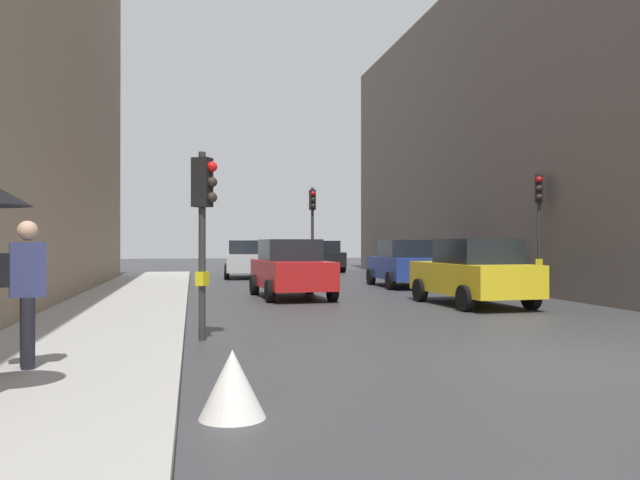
% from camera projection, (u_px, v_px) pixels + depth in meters
% --- Properties ---
extents(ground_plane, '(120.00, 120.00, 0.00)m').
position_uv_depth(ground_plane, '(572.00, 362.00, 8.98)').
color(ground_plane, '#38383A').
extents(sidewalk_kerb, '(3.08, 40.00, 0.16)m').
position_uv_depth(sidewalk_kerb, '(111.00, 318.00, 13.53)').
color(sidewalk_kerb, '#A8A5A0').
rests_on(sidewalk_kerb, ground).
extents(building_facade_right, '(12.00, 28.77, 12.22)m').
position_uv_depth(building_facade_right, '(580.00, 140.00, 28.00)').
color(building_facade_right, '#5B514C').
rests_on(building_facade_right, ground).
extents(traffic_light_mid_street, '(0.35, 0.45, 3.80)m').
position_uv_depth(traffic_light_mid_street, '(539.00, 211.00, 19.32)').
color(traffic_light_mid_street, '#2D2D2D').
rests_on(traffic_light_mid_street, ground).
extents(traffic_light_near_right, '(0.44, 0.37, 3.21)m').
position_uv_depth(traffic_light_near_right, '(203.00, 210.00, 10.98)').
color(traffic_light_near_right, '#2D2D2D').
rests_on(traffic_light_near_right, ground).
extents(traffic_light_far_median, '(0.24, 0.43, 3.97)m').
position_uv_depth(traffic_light_far_median, '(313.00, 217.00, 27.03)').
color(traffic_light_far_median, '#2D2D2D').
rests_on(traffic_light_far_median, ground).
extents(car_dark_suv, '(2.21, 4.30, 1.76)m').
position_uv_depth(car_dark_suv, '(321.00, 256.00, 36.76)').
color(car_dark_suv, black).
rests_on(car_dark_suv, ground).
extents(car_blue_van, '(2.08, 4.23, 1.76)m').
position_uv_depth(car_blue_van, '(404.00, 264.00, 24.11)').
color(car_blue_van, navy).
rests_on(car_blue_van, ground).
extents(car_yellow_taxi, '(2.22, 4.30, 1.76)m').
position_uv_depth(car_yellow_taxi, '(473.00, 272.00, 17.01)').
color(car_yellow_taxi, yellow).
rests_on(car_yellow_taxi, ground).
extents(car_red_sedan, '(2.24, 4.31, 1.76)m').
position_uv_depth(car_red_sedan, '(291.00, 269.00, 19.45)').
color(car_red_sedan, red).
rests_on(car_red_sedan, ground).
extents(car_silver_hatchback, '(2.21, 4.30, 1.76)m').
position_uv_depth(car_silver_hatchback, '(246.00, 259.00, 30.39)').
color(car_silver_hatchback, '#BCBCC1').
rests_on(car_silver_hatchback, ground).
extents(pedestrian_with_grey_backpack, '(0.65, 0.43, 1.77)m').
position_uv_depth(pedestrian_with_grey_backpack, '(23.00, 284.00, 7.74)').
color(pedestrian_with_grey_backpack, black).
rests_on(pedestrian_with_grey_backpack, sidewalk_kerb).
extents(warning_sign_triangle, '(0.64, 0.64, 0.65)m').
position_uv_depth(warning_sign_triangle, '(232.00, 384.00, 6.12)').
color(warning_sign_triangle, silver).
rests_on(warning_sign_triangle, ground).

